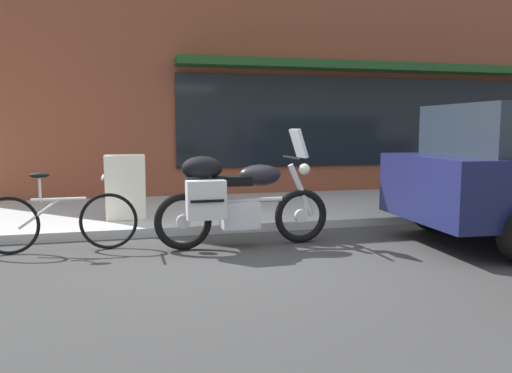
{
  "coord_description": "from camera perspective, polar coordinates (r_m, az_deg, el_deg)",
  "views": [
    {
      "loc": [
        -1.07,
        -5.39,
        1.43
      ],
      "look_at": [
        0.45,
        0.73,
        0.7
      ],
      "focal_mm": 35.86,
      "sensor_mm": 36.0,
      "label": 1
    }
  ],
  "objects": [
    {
      "name": "ground_plane",
      "position": [
        5.67,
        -2.69,
        -7.99
      ],
      "size": [
        80.0,
        80.0,
        0.0
      ],
      "primitive_type": "plane",
      "color": "#353535"
    },
    {
      "name": "parked_bicycle",
      "position": [
        6.29,
        -21.12,
        -3.56
      ],
      "size": [
        1.75,
        0.48,
        0.92
      ],
      "color": "black",
      "rests_on": "ground_plane"
    },
    {
      "name": "sandwich_board_sign",
      "position": [
        7.43,
        -14.37,
        -0.12
      ],
      "size": [
        0.55,
        0.41,
        0.92
      ],
      "color": "silver",
      "rests_on": "sidewalk_curb"
    },
    {
      "name": "touring_motorcycle",
      "position": [
        6.05,
        -2.46,
        -1.14
      ],
      "size": [
        2.14,
        0.7,
        1.42
      ],
      "color": "black",
      "rests_on": "ground_plane"
    }
  ]
}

